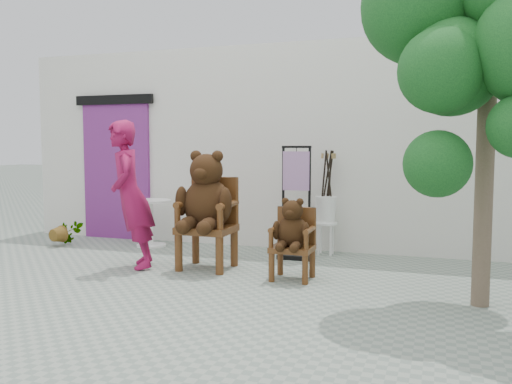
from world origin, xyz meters
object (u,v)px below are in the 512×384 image
Objects in this scene: chair_big at (207,203)px; cafe_table at (151,217)px; tree at (471,36)px; person at (131,195)px; stool_bucket at (326,209)px; display_stand at (296,215)px; chair_small at (293,233)px.

chair_big is 1.81m from cafe_table.
cafe_table is at bearing 157.41° from tree.
tree is at bearing 51.90° from person.
person is 2.66m from stool_bucket.
stool_bucket is at bearing 129.98° from tree.
display_stand is at bearing -132.16° from stool_bucket.
cafe_table is (-0.51, 1.36, -0.47)m from person.
person is 2.58× the size of cafe_table.
chair_big is at bearing 166.12° from tree.
display_stand is (-0.26, 1.14, 0.05)m from chair_small.
cafe_table is at bearing 142.43° from chair_big.
cafe_table is at bearing 175.55° from display_stand.
stool_bucket is at bearing 47.29° from chair_big.
person is (-0.89, -0.28, 0.09)m from chair_big.
person reaches higher than chair_big.
chair_big reaches higher than chair_small.
chair_big is 3.46m from tree.
stool_bucket is at bearing 95.66° from person.
person is 1.20× the size of display_stand.
tree is at bearing -22.59° from cafe_table.
cafe_table is 2.29m from display_stand.
cafe_table is 0.47× the size of display_stand.
cafe_table is 0.21× the size of tree.
chair_big is at bearing 76.02° from person.
chair_big is 0.94m from person.
tree reaches higher than cafe_table.
chair_small is at bearing 61.18° from person.
chair_small is at bearing -26.45° from cafe_table.
chair_small is 0.61× the size of display_stand.
display_stand reaches higher than stool_bucket.
chair_big is 0.43× the size of tree.
display_stand reaches higher than cafe_table.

